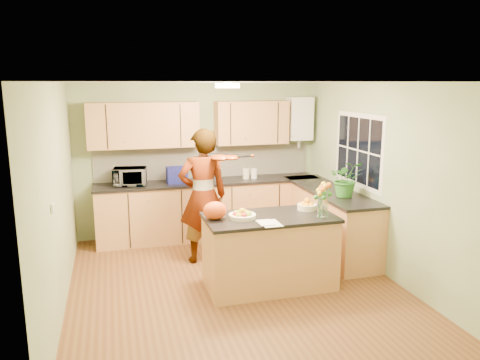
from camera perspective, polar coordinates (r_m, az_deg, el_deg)
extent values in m
plane|color=brown|center=(6.04, -0.71, -12.62)|extent=(4.50, 4.50, 0.00)
cube|color=white|center=(5.50, -0.77, 11.85)|extent=(4.00, 4.50, 0.02)
cube|color=gray|center=(7.79, -4.97, 2.55)|extent=(4.00, 0.02, 2.50)
cube|color=gray|center=(3.59, 8.57, -8.59)|extent=(4.00, 0.02, 2.50)
cube|color=gray|center=(5.49, -21.37, -2.13)|extent=(0.02, 4.50, 2.50)
cube|color=gray|center=(6.43, 16.76, 0.13)|extent=(0.02, 4.50, 2.50)
cube|color=tan|center=(7.69, -3.72, -3.65)|extent=(3.60, 0.60, 0.90)
cube|color=black|center=(7.57, -3.75, -0.24)|extent=(3.64, 0.62, 0.04)
cube|color=tan|center=(7.20, 10.75, -4.93)|extent=(0.60, 2.20, 0.90)
cube|color=black|center=(7.07, 10.83, -1.29)|extent=(0.62, 2.24, 0.04)
cube|color=silver|center=(7.81, -4.22, 2.21)|extent=(3.60, 0.02, 0.52)
cube|color=tan|center=(7.44, -11.68, 6.57)|extent=(1.70, 0.34, 0.70)
cube|color=tan|center=(7.76, 1.41, 7.01)|extent=(1.20, 0.34, 0.70)
cube|color=white|center=(8.05, 7.24, 7.45)|extent=(0.40, 0.30, 0.72)
cylinder|color=silver|center=(8.09, 7.17, 4.63)|extent=(0.06, 0.06, 0.20)
cube|color=white|center=(6.89, 14.22, 3.54)|extent=(0.01, 1.30, 1.05)
cube|color=black|center=(6.88, 14.19, 3.54)|extent=(0.01, 1.18, 0.92)
cube|color=white|center=(4.90, -21.90, -3.18)|extent=(0.02, 0.09, 0.09)
cylinder|color=#FFEABF|center=(5.79, -1.54, 11.45)|extent=(0.30, 0.30, 0.06)
cylinder|color=white|center=(5.79, -1.55, 11.74)|extent=(0.10, 0.10, 0.02)
cube|color=tan|center=(5.84, 3.62, -8.87)|extent=(1.55, 0.77, 0.87)
cube|color=black|center=(5.70, 3.67, -4.59)|extent=(1.59, 0.81, 0.04)
cylinder|color=beige|center=(5.59, 0.28, -4.44)|extent=(0.33, 0.33, 0.05)
cylinder|color=beige|center=(6.01, 8.18, -3.27)|extent=(0.25, 0.25, 0.07)
cylinder|color=silver|center=(5.73, 9.98, -3.28)|extent=(0.11, 0.11, 0.23)
ellipsoid|color=#E74C13|center=(5.53, -3.08, -3.72)|extent=(0.31, 0.27, 0.21)
cube|color=white|center=(5.39, 3.72, -5.28)|extent=(0.21, 0.29, 0.01)
imported|color=#E8AD8E|center=(6.53, -4.53, -1.98)|extent=(0.71, 0.49, 1.89)
imported|color=white|center=(7.40, -13.27, 0.41)|extent=(0.53, 0.40, 0.27)
cube|color=navy|center=(7.44, -7.71, 0.62)|extent=(0.32, 0.24, 0.25)
cylinder|color=silver|center=(7.56, -2.77, 0.66)|extent=(0.14, 0.14, 0.20)
sphere|color=black|center=(7.53, -2.78, 1.67)|extent=(0.07, 0.07, 0.07)
cylinder|color=beige|center=(7.70, 0.73, 0.78)|extent=(0.13, 0.13, 0.17)
cylinder|color=white|center=(7.74, 1.72, 0.79)|extent=(0.11, 0.11, 0.16)
imported|color=#2D7125|center=(6.60, 12.83, 0.13)|extent=(0.57, 0.54, 0.51)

